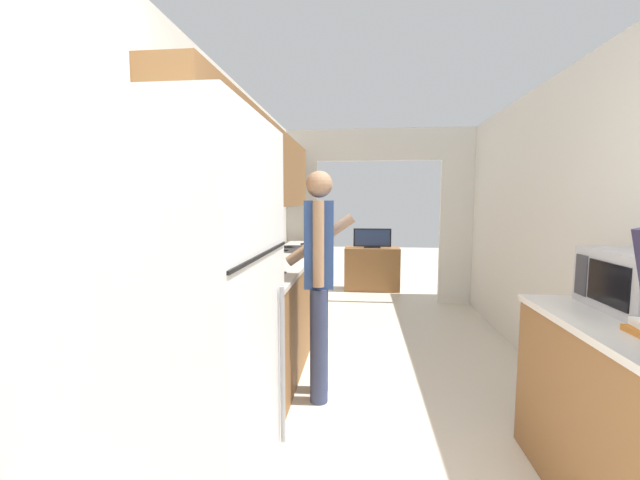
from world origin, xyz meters
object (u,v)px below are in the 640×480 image
range_oven (295,286)px  person (319,278)px  television (372,238)px  refrigerator (171,353)px  tv_cabinet (372,269)px  knife (304,244)px  microwave (636,282)px

range_oven → person: bearing=-74.3°
range_oven → television: 2.17m
refrigerator → range_oven: size_ratio=1.69×
range_oven → tv_cabinet: (0.97, 1.94, -0.11)m
range_oven → knife: size_ratio=3.44×
tv_cabinet → television: television is taller
person → range_oven: bearing=11.9°
refrigerator → range_oven: refrigerator is taller
tv_cabinet → television: 0.51m
refrigerator → television: (0.91, 5.06, -0.02)m
refrigerator → television: 5.14m
range_oven → person: person is taller
tv_cabinet → knife: knife is taller
refrigerator → tv_cabinet: (0.91, 5.10, -0.53)m
range_oven → person: (0.48, -1.72, 0.45)m
range_oven → microwave: size_ratio=1.95×
television → knife: size_ratio=2.01×
range_oven → tv_cabinet: bearing=63.4°
television → knife: (-0.93, -1.37, 0.05)m
range_oven → microwave: (2.17, -2.45, 0.60)m
refrigerator → microwave: 2.23m
range_oven → refrigerator: bearing=-88.9°
microwave → knife: size_ratio=1.76×
microwave → tv_cabinet: microwave is taller
tv_cabinet → knife: bearing=-123.3°
refrigerator → microwave: bearing=18.7°
person → television: size_ratio=2.76×
range_oven → television: size_ratio=1.71×
range_oven → microwave: 3.33m
microwave → tv_cabinet: bearing=105.3°
person → knife: person is taller
person → knife: bearing=7.3°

